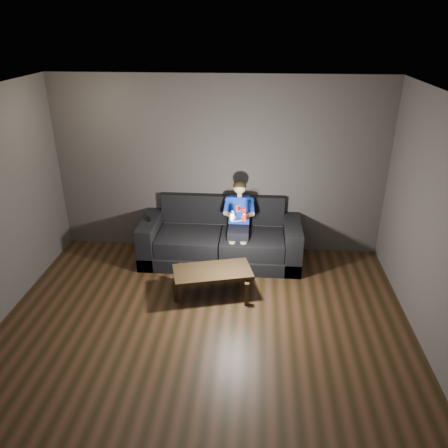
{
  "coord_description": "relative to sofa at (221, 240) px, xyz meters",
  "views": [
    {
      "loc": [
        0.57,
        -3.79,
        3.37
      ],
      "look_at": [
        0.15,
        1.55,
        0.85
      ],
      "focal_mm": 35.0,
      "sensor_mm": 36.0,
      "label": 1
    }
  ],
  "objects": [
    {
      "name": "wii_remote_black",
      "position": [
        -1.07,
        -0.09,
        0.36
      ],
      "size": [
        0.08,
        0.16,
        0.03
      ],
      "color": "black",
      "rests_on": "sofa"
    },
    {
      "name": "wii_remote_red",
      "position": [
        0.36,
        -0.5,
        0.66
      ],
      "size": [
        0.06,
        0.07,
        0.18
      ],
      "color": "#C70D00",
      "rests_on": "child"
    },
    {
      "name": "coffee_table",
      "position": [
        -0.03,
        -1.01,
        0.02
      ],
      "size": [
        1.12,
        0.75,
        0.37
      ],
      "color": "black",
      "rests_on": "floor"
    },
    {
      "name": "floor",
      "position": [
        -0.06,
        -2.13,
        -0.3
      ],
      "size": [
        5.0,
        5.0,
        0.0
      ],
      "primitive_type": "plane",
      "color": "black",
      "rests_on": "ground"
    },
    {
      "name": "back_wall",
      "position": [
        -0.06,
        0.37,
        1.05
      ],
      "size": [
        5.0,
        0.04,
        2.7
      ],
      "primitive_type": "cube",
      "color": "#413B39",
      "rests_on": "ground"
    },
    {
      "name": "ceiling",
      "position": [
        -0.06,
        -2.13,
        2.4
      ],
      "size": [
        5.0,
        5.0,
        0.02
      ],
      "primitive_type": "cube",
      "color": "silver",
      "rests_on": "back_wall"
    },
    {
      "name": "nunchuk_white",
      "position": [
        0.19,
        -0.5,
        0.63
      ],
      "size": [
        0.08,
        0.11,
        0.16
      ],
      "color": "white",
      "rests_on": "child"
    },
    {
      "name": "child",
      "position": [
        0.27,
        -0.07,
        0.46
      ],
      "size": [
        0.46,
        0.56,
        1.13
      ],
      "color": "black",
      "rests_on": "sofa"
    },
    {
      "name": "sofa",
      "position": [
        0.0,
        0.0,
        0.0
      ],
      "size": [
        2.38,
        1.03,
        0.92
      ],
      "color": "black",
      "rests_on": "floor"
    }
  ]
}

